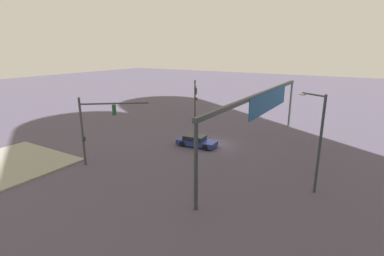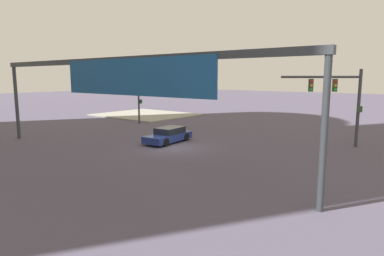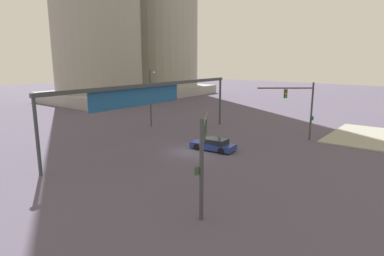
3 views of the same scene
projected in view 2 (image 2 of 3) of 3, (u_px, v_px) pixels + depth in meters
name	position (u px, v px, depth m)	size (l,w,h in m)	color
ground_plane	(171.00, 147.00, 25.35)	(195.35, 195.35, 0.00)	#4B4558
sidewalk_corner	(146.00, 115.00, 46.25)	(12.34, 10.40, 0.15)	gray
traffic_signal_near_corner	(340.00, 95.00, 24.98)	(5.21, 3.31, 5.83)	#3A3C42
traffic_signal_opposite_side	(137.00, 87.00, 36.19)	(3.96, 5.13, 6.40)	#3D3E42
overhead_sign_gantry	(117.00, 74.00, 19.86)	(25.93, 0.43, 6.41)	#343A3F
sedan_car_approaching	(168.00, 135.00, 27.10)	(2.17, 4.57, 1.21)	navy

